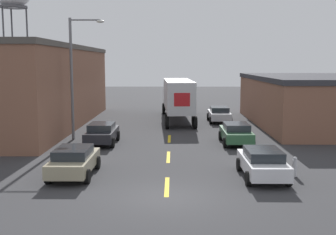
# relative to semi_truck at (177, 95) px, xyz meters

# --- Properties ---
(ground_plane) EXTENTS (160.00, 160.00, 0.00)m
(ground_plane) POSITION_rel_semi_truck_xyz_m (-0.68, -23.91, -2.38)
(ground_plane) COLOR #333335
(road_centerline) EXTENTS (0.20, 15.01, 0.01)m
(road_centerline) POSITION_rel_semi_truck_xyz_m (-0.68, -16.38, -2.38)
(road_centerline) COLOR gold
(road_centerline) RESTS_ON ground_plane
(warehouse_left) EXTENTS (13.15, 25.30, 7.05)m
(warehouse_left) POSITION_rel_semi_truck_xyz_m (-14.89, -3.77, 1.15)
(warehouse_left) COLOR brown
(warehouse_left) RESTS_ON ground_plane
(warehouse_right) EXTENTS (12.97, 18.37, 4.41)m
(warehouse_right) POSITION_rel_semi_truck_xyz_m (13.44, -3.41, -0.17)
(warehouse_right) COLOR brown
(warehouse_right) RESTS_ON ground_plane
(semi_truck) EXTENTS (3.26, 13.30, 3.93)m
(semi_truck) POSITION_rel_semi_truck_xyz_m (0.00, 0.00, 0.00)
(semi_truck) COLOR black
(semi_truck) RESTS_ON ground_plane
(parked_car_left_near) EXTENTS (2.05, 4.32, 1.45)m
(parked_car_left_near) POSITION_rel_semi_truck_xyz_m (-5.30, -20.62, -1.61)
(parked_car_left_near) COLOR tan
(parked_car_left_near) RESTS_ON ground_plane
(parked_car_left_far) EXTENTS (2.05, 4.32, 1.45)m
(parked_car_left_far) POSITION_rel_semi_truck_xyz_m (-5.30, -12.38, -1.61)
(parked_car_left_far) COLOR black
(parked_car_left_far) RESTS_ON ground_plane
(parked_car_right_far) EXTENTS (2.05, 4.32, 1.45)m
(parked_car_right_far) POSITION_rel_semi_truck_xyz_m (3.93, -1.59, -1.61)
(parked_car_right_far) COLOR silver
(parked_car_right_far) RESTS_ON ground_plane
(parked_car_right_near) EXTENTS (2.05, 4.32, 1.45)m
(parked_car_right_near) POSITION_rel_semi_truck_xyz_m (3.93, -20.91, -1.61)
(parked_car_right_near) COLOR silver
(parked_car_right_near) RESTS_ON ground_plane
(parked_car_right_mid) EXTENTS (2.05, 4.32, 1.45)m
(parked_car_right_mid) POSITION_rel_semi_truck_xyz_m (3.93, -12.28, -1.61)
(parked_car_right_mid) COLOR #2D5B38
(parked_car_right_mid) RESTS_ON ground_plane
(street_lamp) EXTENTS (2.52, 0.32, 8.69)m
(street_lamp) POSITION_rel_semi_truck_xyz_m (-7.41, -10.71, 2.62)
(street_lamp) COLOR slate
(street_lamp) RESTS_ON ground_plane
(fire_hydrant) EXTENTS (0.22, 0.22, 0.99)m
(fire_hydrant) POSITION_rel_semi_truck_xyz_m (5.58, -20.59, -1.89)
(fire_hydrant) COLOR silver
(fire_hydrant) RESTS_ON ground_plane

